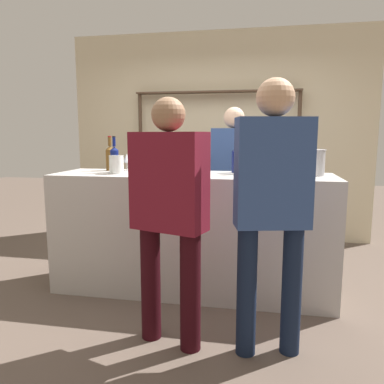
{
  "coord_description": "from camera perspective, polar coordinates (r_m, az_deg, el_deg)",
  "views": [
    {
      "loc": [
        0.62,
        -3.27,
        1.43
      ],
      "look_at": [
        0.0,
        0.0,
        0.92
      ],
      "focal_mm": 35.0,
      "sensor_mm": 36.0,
      "label": 1
    }
  ],
  "objects": [
    {
      "name": "ground_plane",
      "position": [
        3.62,
        -0.0,
        -14.54
      ],
      "size": [
        16.0,
        16.0,
        0.0
      ],
      "primitive_type": "plane",
      "color": "brown"
    },
    {
      "name": "bar_counter",
      "position": [
        3.44,
        -0.0,
        -6.24
      ],
      "size": [
        2.5,
        0.68,
        1.08
      ],
      "primitive_type": "cube",
      "color": "#B7B2AD",
      "rests_on": "ground_plane"
    },
    {
      "name": "back_wall",
      "position": [
        5.25,
        4.0,
        8.37
      ],
      "size": [
        4.1,
        0.12,
        2.8
      ],
      "primitive_type": "cube",
      "color": "beige",
      "rests_on": "ground_plane"
    },
    {
      "name": "back_shelf",
      "position": [
        5.07,
        3.68,
        7.4
      ],
      "size": [
        2.18,
        0.18,
        2.0
      ],
      "color": "#4C3828",
      "rests_on": "ground_plane"
    },
    {
      "name": "counter_bottle_0",
      "position": [
        3.36,
        7.13,
        4.87
      ],
      "size": [
        0.09,
        0.09,
        0.33
      ],
      "color": "silver",
      "rests_on": "bar_counter"
    },
    {
      "name": "counter_bottle_1",
      "position": [
        3.61,
        -3.16,
        5.07
      ],
      "size": [
        0.07,
        0.07,
        0.32
      ],
      "color": "black",
      "rests_on": "bar_counter"
    },
    {
      "name": "counter_bottle_2",
      "position": [
        3.49,
        6.72,
        4.98
      ],
      "size": [
        0.08,
        0.08,
        0.32
      ],
      "color": "#0F1956",
      "rests_on": "bar_counter"
    },
    {
      "name": "counter_bottle_3",
      "position": [
        3.77,
        -12.37,
        5.2
      ],
      "size": [
        0.09,
        0.09,
        0.34
      ],
      "color": "brown",
      "rests_on": "bar_counter"
    },
    {
      "name": "counter_bottle_4",
      "position": [
        3.56,
        -11.73,
        5.02
      ],
      "size": [
        0.08,
        0.08,
        0.34
      ],
      "color": "#0F1956",
      "rests_on": "bar_counter"
    },
    {
      "name": "wine_glass",
      "position": [
        3.69,
        -9.91,
        5.06
      ],
      "size": [
        0.09,
        0.09,
        0.17
      ],
      "color": "silver",
      "rests_on": "bar_counter"
    },
    {
      "name": "ice_bucket",
      "position": [
        3.39,
        17.87,
        4.32
      ],
      "size": [
        0.22,
        0.22,
        0.22
      ],
      "color": "#B2B2B7",
      "rests_on": "bar_counter"
    },
    {
      "name": "cork_jar",
      "position": [
        3.45,
        -11.45,
        4.12
      ],
      "size": [
        0.13,
        0.13,
        0.16
      ],
      "color": "silver",
      "rests_on": "bar_counter"
    },
    {
      "name": "customer_right",
      "position": [
        2.38,
        12.12,
        -0.87
      ],
      "size": [
        0.49,
        0.3,
        1.77
      ],
      "rotation": [
        0.0,
        0.0,
        1.8
      ],
      "color": "#121C33",
      "rests_on": "ground_plane"
    },
    {
      "name": "customer_center",
      "position": [
        2.46,
        -3.49,
        -2.16
      ],
      "size": [
        0.54,
        0.36,
        1.67
      ],
      "rotation": [
        0.0,
        0.0,
        1.26
      ],
      "color": "black",
      "rests_on": "ground_plane"
    },
    {
      "name": "server_behind_counter",
      "position": [
        4.16,
        6.3,
        2.89
      ],
      "size": [
        0.48,
        0.24,
        1.73
      ],
      "rotation": [
        0.0,
        0.0,
        -1.65
      ],
      "color": "#121C33",
      "rests_on": "ground_plane"
    }
  ]
}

